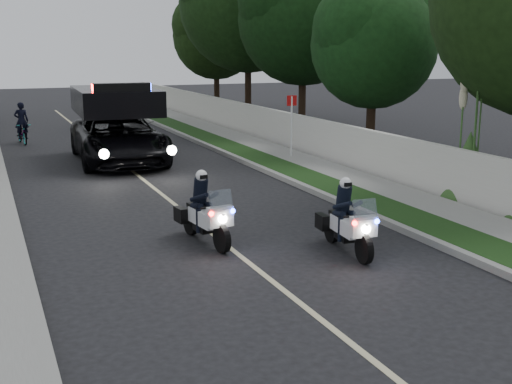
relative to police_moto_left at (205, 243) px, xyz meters
The scene contains 18 objects.
ground 2.53m from the police_moto_left, 81.82° to the right, with size 120.00×120.00×0.00m, color black.
curb_right 8.72m from the police_moto_left, 59.25° to the left, with size 0.20×60.00×0.15m, color gray.
grass_verge 9.10m from the police_moto_left, 55.46° to the left, with size 1.20×60.00×0.16m, color #193814.
sidewalk_right 9.90m from the police_moto_left, 49.25° to the left, with size 1.40×60.00×0.16m, color gray.
property_wall 10.60m from the police_moto_left, 45.14° to the left, with size 0.22×60.00×1.50m, color beige.
curb_left 8.38m from the police_moto_left, 116.51° to the left, with size 0.20×60.00×0.15m, color gray.
lane_marking 7.51m from the police_moto_left, 87.25° to the left, with size 0.12×50.00×0.01m, color #BFB78C.
police_moto_left is the anchor object (origin of this frame).
police_moto_right 3.06m from the police_moto_left, 35.13° to the right, with size 0.65×1.84×1.57m, color silver, non-canonical shape.
police_suv 10.91m from the police_moto_left, 88.30° to the left, with size 3.00×6.49×3.15m, color black.
bicycle 17.40m from the police_moto_left, 98.76° to the left, with size 0.59×1.69×0.88m, color black.
cyclist 17.40m from the police_moto_left, 98.76° to the left, with size 0.58×0.39×1.61m, color black.
sign_post 10.91m from the police_moto_left, 54.34° to the left, with size 0.39×0.39×2.49m, color maroon, non-canonical shape.
pampas_far 8.02m from the police_moto_left, ahead, with size 1.50×1.50×4.30m, color #C3B896, non-canonical shape.
tree_right_b 13.46m from the police_moto_left, 42.40° to the left, with size 4.92×4.92×8.20m, color #143A13, non-canonical shape.
tree_right_c 19.18m from the police_moto_left, 57.03° to the left, with size 6.33×6.33×10.55m, color black, non-canonical shape.
tree_right_d 23.47m from the police_moto_left, 65.57° to the left, with size 7.54×7.54×12.56m, color #183612, non-canonical shape.
tree_right_e 30.14m from the police_moto_left, 70.03° to the left, with size 5.62×5.62×9.37m, color #1A3410, non-canonical shape.
Camera 1 is at (-4.65, -10.55, 4.19)m, focal length 46.06 mm.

